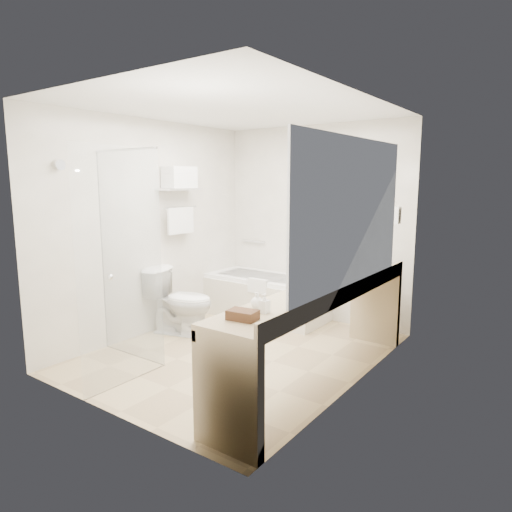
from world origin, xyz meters
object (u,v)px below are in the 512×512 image
Objects in this scene: bathtub at (267,297)px; amenity_basket at (243,315)px; vanity_counter at (321,314)px; toilet at (181,302)px; water_bottle_left at (362,259)px.

amenity_basket reaches higher than bathtub.
amenity_basket is at bearing -92.78° from vanity_counter.
water_bottle_left is (1.82, 1.01, 0.55)m from toilet.
vanity_counter is 1.10m from amenity_basket.
bathtub is 7.82× the size of amenity_basket.
bathtub is 1.53m from water_bottle_left.
toilet is at bearing -151.11° from water_bottle_left.
bathtub is 0.59× the size of vanity_counter.
bathtub is at bearing 137.65° from vanity_counter.
toilet reaches higher than bathtub.
vanity_counter is 13.20× the size of amenity_basket.
toilet is 3.88× the size of amenity_basket.
vanity_counter is (1.52, -1.39, 0.36)m from bathtub.
toilet is 2.38m from amenity_basket.
water_bottle_left is (-0.10, 2.32, 0.05)m from amenity_basket.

